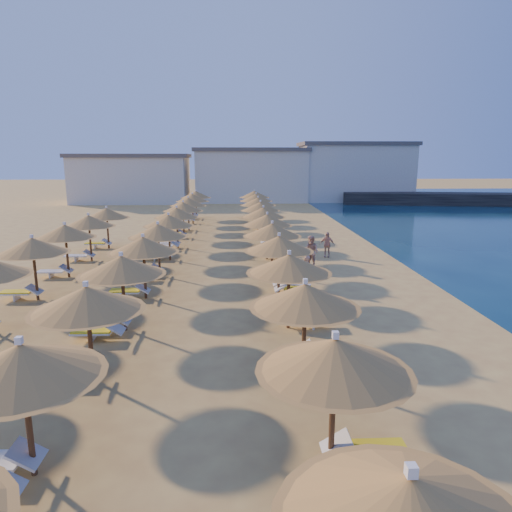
{
  "coord_description": "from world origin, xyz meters",
  "views": [
    {
      "loc": [
        0.28,
        -18.12,
        6.14
      ],
      "look_at": [
        1.25,
        4.0,
        1.3
      ],
      "focal_mm": 32.0,
      "sensor_mm": 36.0,
      "label": 1
    }
  ],
  "objects_px": {
    "parasol_row_west": "(164,226)",
    "beachgoer_a": "(306,272)",
    "jetty": "(461,199)",
    "beachgoer_b": "(311,252)",
    "parasol_row_east": "(269,225)",
    "beachgoer_c": "(327,245)"
  },
  "relations": [
    {
      "from": "jetty",
      "to": "parasol_row_west",
      "type": "distance_m",
      "value": 46.77
    },
    {
      "from": "parasol_row_west",
      "to": "beachgoer_a",
      "type": "height_order",
      "value": "parasol_row_west"
    },
    {
      "from": "parasol_row_east",
      "to": "beachgoer_c",
      "type": "height_order",
      "value": "parasol_row_east"
    },
    {
      "from": "parasol_row_west",
      "to": "jetty",
      "type": "bearing_deg",
      "value": 44.74
    },
    {
      "from": "parasol_row_east",
      "to": "beachgoer_b",
      "type": "height_order",
      "value": "parasol_row_east"
    },
    {
      "from": "parasol_row_east",
      "to": "parasol_row_west",
      "type": "height_order",
      "value": "same"
    },
    {
      "from": "beachgoer_c",
      "to": "beachgoer_a",
      "type": "height_order",
      "value": "beachgoer_a"
    },
    {
      "from": "jetty",
      "to": "beachgoer_c",
      "type": "xyz_separation_m",
      "value": [
        -23.55,
        -30.59,
        0.04
      ]
    },
    {
      "from": "beachgoer_b",
      "to": "parasol_row_west",
      "type": "bearing_deg",
      "value": -138.55
    },
    {
      "from": "beachgoer_a",
      "to": "jetty",
      "type": "bearing_deg",
      "value": 159.71
    },
    {
      "from": "jetty",
      "to": "parasol_row_west",
      "type": "relative_size",
      "value": 0.66
    },
    {
      "from": "jetty",
      "to": "parasol_row_east",
      "type": "xyz_separation_m",
      "value": [
        -27.31,
        -32.9,
        1.61
      ]
    },
    {
      "from": "beachgoer_b",
      "to": "beachgoer_a",
      "type": "bearing_deg",
      "value": -58.88
    },
    {
      "from": "jetty",
      "to": "beachgoer_b",
      "type": "bearing_deg",
      "value": -117.57
    },
    {
      "from": "parasol_row_east",
      "to": "beachgoer_b",
      "type": "xyz_separation_m",
      "value": [
        2.34,
        -0.38,
        -1.46
      ]
    },
    {
      "from": "parasol_row_east",
      "to": "parasol_row_west",
      "type": "bearing_deg",
      "value": 180.0
    },
    {
      "from": "beachgoer_b",
      "to": "parasol_row_east",
      "type": "bearing_deg",
      "value": -145.05
    },
    {
      "from": "jetty",
      "to": "beachgoer_b",
      "type": "relative_size",
      "value": 16.58
    },
    {
      "from": "jetty",
      "to": "parasol_row_east",
      "type": "bearing_deg",
      "value": -120.39
    },
    {
      "from": "parasol_row_west",
      "to": "beachgoer_a",
      "type": "bearing_deg",
      "value": -31.51
    },
    {
      "from": "parasol_row_west",
      "to": "beachgoer_b",
      "type": "distance_m",
      "value": 8.37
    },
    {
      "from": "jetty",
      "to": "beachgoer_b",
      "type": "height_order",
      "value": "beachgoer_b"
    }
  ]
}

